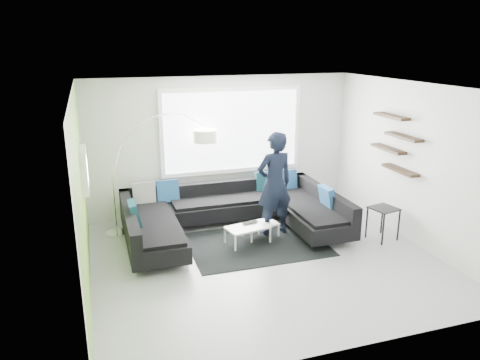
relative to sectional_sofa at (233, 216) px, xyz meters
name	(u,v)px	position (x,y,z in m)	size (l,w,h in m)	color
ground	(264,259)	(0.19, -1.13, -0.37)	(5.50, 5.50, 0.00)	gray
room_shell	(264,149)	(0.23, -0.92, 1.44)	(5.54, 5.04, 2.82)	silver
sectional_sofa	(233,216)	(0.00, 0.00, 0.00)	(3.90, 2.42, 0.84)	black
rug	(257,244)	(0.27, -0.54, -0.36)	(2.37, 1.72, 0.01)	black
coffee_table	(254,232)	(0.29, -0.35, -0.21)	(0.97, 0.56, 0.32)	white
arc_lamp	(112,178)	(-2.06, 0.68, 0.73)	(2.03, 0.55, 2.19)	silver
side_table	(383,223)	(2.51, -1.01, -0.07)	(0.43, 0.43, 0.60)	black
person	(275,184)	(0.74, -0.17, 0.59)	(0.76, 0.56, 1.93)	black
laptop	(251,223)	(0.23, -0.35, -0.04)	(0.34, 0.25, 0.02)	black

